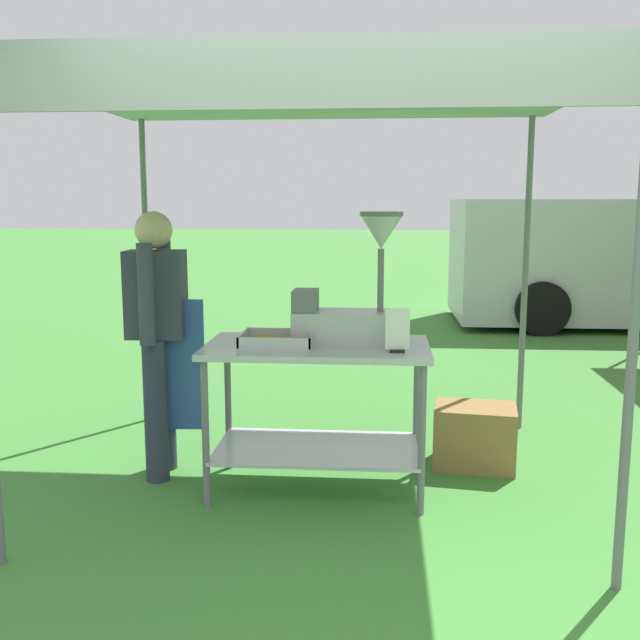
% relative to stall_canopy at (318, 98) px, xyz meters
% --- Properties ---
extents(ground_plane, '(70.00, 70.00, 0.00)m').
position_rel_stall_canopy_xyz_m(ground_plane, '(0.28, 4.65, -2.23)').
color(ground_plane, '#3D7F33').
extents(stall_canopy, '(2.99, 2.50, 2.31)m').
position_rel_stall_canopy_xyz_m(stall_canopy, '(0.00, 0.00, 0.00)').
color(stall_canopy, slate).
rests_on(stall_canopy, ground).
extents(donut_cart, '(1.27, 0.70, 0.86)m').
position_rel_stall_canopy_xyz_m(donut_cart, '(0.00, -0.10, -1.60)').
color(donut_cart, '#B7B7BC').
rests_on(donut_cart, ground).
extents(donut_tray, '(0.41, 0.33, 0.07)m').
position_rel_stall_canopy_xyz_m(donut_tray, '(-0.21, -0.14, -1.34)').
color(donut_tray, '#B7B7BC').
rests_on(donut_tray, donut_cart).
extents(donut_fryer, '(0.62, 0.28, 0.74)m').
position_rel_stall_canopy_xyz_m(donut_fryer, '(0.18, -0.01, -1.11)').
color(donut_fryer, '#B7B7BC').
rests_on(donut_fryer, donut_cart).
extents(menu_sign, '(0.13, 0.05, 0.24)m').
position_rel_stall_canopy_xyz_m(menu_sign, '(0.45, -0.28, -1.26)').
color(menu_sign, black).
rests_on(menu_sign, donut_cart).
extents(vendor, '(0.46, 0.53, 1.61)m').
position_rel_stall_canopy_xyz_m(vendor, '(-0.97, 0.07, -1.32)').
color(vendor, '#2D3347').
rests_on(vendor, ground).
extents(supply_crate, '(0.55, 0.44, 0.39)m').
position_rel_stall_canopy_xyz_m(supply_crate, '(0.96, 0.38, -2.03)').
color(supply_crate, olive).
rests_on(supply_crate, ground).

